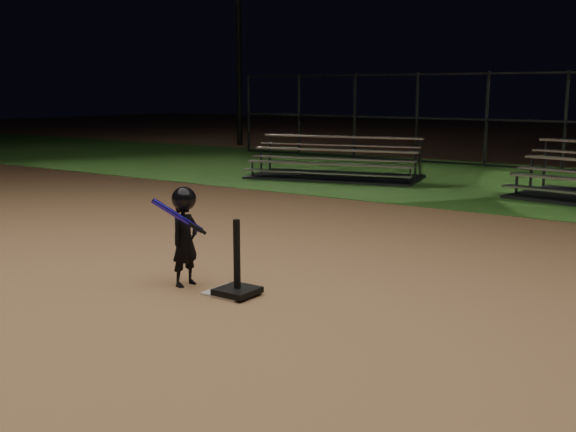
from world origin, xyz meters
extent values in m
plane|color=#AB794D|center=(0.00, 0.00, 0.00)|extent=(80.00, 80.00, 0.00)
cube|color=#2D5F1F|center=(0.00, 10.00, 0.01)|extent=(60.00, 8.00, 0.01)
cube|color=beige|center=(0.00, 0.00, 0.01)|extent=(0.45, 0.45, 0.02)
cube|color=black|center=(0.11, -0.04, 0.05)|extent=(0.38, 0.38, 0.06)
cylinder|color=black|center=(0.11, -0.04, 0.43)|extent=(0.07, 0.07, 0.70)
imported|color=black|center=(-0.59, -0.04, 0.47)|extent=(0.25, 0.36, 0.94)
sphere|color=black|center=(-0.59, -0.04, 0.92)|extent=(0.25, 0.25, 0.25)
cylinder|color=#2A1CF0|center=(-0.54, -0.19, 0.77)|extent=(0.35, 0.46, 0.39)
cylinder|color=black|center=(-0.38, -0.07, 0.64)|extent=(0.14, 0.17, 0.14)
cube|color=silver|center=(-3.86, 8.08, 0.39)|extent=(3.82, 1.16, 0.04)
cube|color=silver|center=(-3.80, 7.82, 0.21)|extent=(3.82, 1.16, 0.03)
cube|color=silver|center=(-3.99, 8.60, 0.66)|extent=(3.82, 1.16, 0.04)
cube|color=silver|center=(-3.92, 8.33, 0.49)|extent=(3.82, 1.16, 0.03)
cube|color=silver|center=(-4.12, 9.11, 0.93)|extent=(3.82, 1.16, 0.04)
cube|color=silver|center=(-4.05, 8.85, 0.76)|extent=(3.82, 1.16, 0.03)
cube|color=#38383D|center=(-3.99, 8.60, 0.03)|extent=(4.22, 2.77, 0.06)
cube|color=#38383D|center=(0.00, 13.00, 0.05)|extent=(20.00, 0.05, 0.05)
cube|color=#38383D|center=(0.00, 13.00, 1.25)|extent=(20.00, 0.05, 0.05)
cube|color=#38383D|center=(0.00, 13.00, 2.45)|extent=(20.00, 0.05, 0.05)
cylinder|color=#38383D|center=(-10.00, 13.00, 1.25)|extent=(0.08, 0.08, 2.50)
cylinder|color=#38383D|center=(-5.00, 13.00, 1.25)|extent=(0.08, 0.08, 2.50)
cylinder|color=#38383D|center=(0.00, 13.00, 1.25)|extent=(0.08, 0.08, 2.50)
cylinder|color=#2D2D30|center=(-12.00, 15.00, 4.00)|extent=(0.20, 0.20, 8.00)
camera|label=1|loc=(4.40, -5.28, 2.04)|focal=43.67mm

